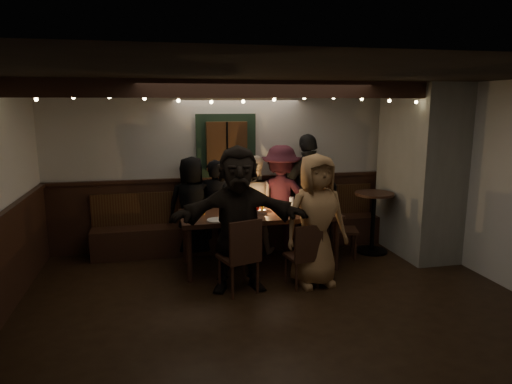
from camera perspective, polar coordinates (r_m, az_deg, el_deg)
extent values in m
cube|color=black|center=(5.43, 2.68, -14.31)|extent=(6.00, 5.00, 0.01)
cube|color=black|center=(4.91, 2.96, 14.38)|extent=(6.00, 5.00, 0.01)
cube|color=silver|center=(7.42, -2.27, 3.19)|extent=(6.00, 0.01, 2.60)
cube|color=black|center=(7.53, -2.19, -2.51)|extent=(6.00, 0.05, 1.10)
cube|color=gray|center=(7.44, 19.74, 2.56)|extent=(0.70, 1.40, 2.60)
cube|color=black|center=(7.38, -1.82, -5.41)|extent=(4.60, 0.45, 0.45)
cube|color=#381A0C|center=(7.43, -2.10, -1.50)|extent=(4.60, 0.06, 0.50)
cube|color=black|center=(7.28, -3.76, 5.79)|extent=(0.95, 0.04, 1.00)
cube|color=#381A0C|center=(7.22, -3.68, 5.75)|extent=(0.64, 0.12, 0.76)
cube|color=black|center=(5.87, 0.31, 12.74)|extent=(6.00, 0.16, 0.22)
sphere|color=#FFE599|center=(5.85, -25.78, 10.39)|extent=(0.04, 0.04, 0.04)
sphere|color=#FFE599|center=(5.78, -21.87, 10.92)|extent=(0.04, 0.04, 0.04)
sphere|color=#FFE599|center=(5.73, -17.86, 11.25)|extent=(0.04, 0.04, 0.04)
sphere|color=#FFE599|center=(5.71, -13.77, 11.30)|extent=(0.04, 0.04, 0.04)
sphere|color=#FFE599|center=(5.71, -9.67, 11.19)|extent=(0.04, 0.04, 0.04)
sphere|color=#FFE599|center=(5.75, -5.61, 11.13)|extent=(0.04, 0.04, 0.04)
sphere|color=#FFE599|center=(5.81, -1.61, 11.24)|extent=(0.04, 0.04, 0.04)
sphere|color=#FFE599|center=(5.90, 2.28, 11.47)|extent=(0.04, 0.04, 0.04)
sphere|color=#FFE599|center=(6.01, 6.05, 11.63)|extent=(0.04, 0.04, 0.04)
sphere|color=#FFE599|center=(6.15, 9.66, 11.57)|extent=(0.04, 0.04, 0.04)
sphere|color=#FFE599|center=(6.31, 13.10, 11.28)|extent=(0.04, 0.04, 0.04)
sphere|color=#FFE599|center=(6.49, 16.33, 10.88)|extent=(0.04, 0.04, 0.04)
sphere|color=#FFE599|center=(6.69, 19.39, 10.56)|extent=(0.04, 0.04, 0.04)
sphere|color=#FFE599|center=(6.91, 22.26, 10.42)|extent=(0.04, 0.04, 0.04)
cube|color=black|center=(6.48, 0.38, -2.86)|extent=(2.21, 0.95, 0.06)
cylinder|color=black|center=(6.08, -8.33, -7.83)|extent=(0.07, 0.07, 0.73)
cylinder|color=black|center=(6.82, -8.81, -5.73)|extent=(0.07, 0.07, 0.73)
cylinder|color=black|center=(6.53, 9.99, -6.53)|extent=(0.07, 0.07, 0.73)
cylinder|color=black|center=(7.22, 7.64, -4.72)|extent=(0.07, 0.07, 0.73)
cylinder|color=#BF7226|center=(6.39, -6.71, -2.17)|extent=(0.07, 0.07, 0.15)
cylinder|color=#BF7226|center=(6.24, -2.70, -2.43)|extent=(0.07, 0.07, 0.15)
cylinder|color=silver|center=(6.61, -0.30, -1.63)|extent=(0.07, 0.07, 0.15)
cylinder|color=#BF7226|center=(6.46, 3.11, -1.96)|extent=(0.07, 0.07, 0.15)
cylinder|color=silver|center=(6.83, 4.49, -1.25)|extent=(0.07, 0.07, 0.15)
cylinder|color=#BF7226|center=(6.59, 8.42, -1.79)|extent=(0.07, 0.07, 0.15)
cylinder|color=white|center=(6.06, -4.88, -3.51)|extent=(0.27, 0.27, 0.02)
cube|color=#B2B2B7|center=(6.41, 0.49, -2.47)|extent=(0.17, 0.11, 0.05)
cylinder|color=#990C0C|center=(6.39, 0.21, -1.98)|extent=(0.04, 0.04, 0.17)
cylinder|color=gold|center=(6.41, 0.76, -1.95)|extent=(0.04, 0.04, 0.17)
cylinder|color=silver|center=(6.52, 0.82, -2.10)|extent=(0.05, 0.05, 0.08)
sphere|color=#FFB24C|center=(6.51, 0.82, -1.55)|extent=(0.03, 0.03, 0.03)
cube|color=black|center=(5.70, -2.23, -8.19)|extent=(0.54, 0.54, 0.04)
cube|color=black|center=(5.45, -1.29, -6.14)|extent=(0.42, 0.17, 0.49)
cylinder|color=black|center=(6.00, -1.51, -9.52)|extent=(0.04, 0.04, 0.42)
cylinder|color=black|center=(5.72, 0.19, -10.59)|extent=(0.04, 0.04, 0.42)
cylinder|color=black|center=(5.85, -4.56, -10.10)|extent=(0.04, 0.04, 0.42)
cylinder|color=black|center=(5.56, -2.97, -11.25)|extent=(0.04, 0.04, 0.42)
cube|color=black|center=(5.92, 5.78, -8.02)|extent=(0.43, 0.43, 0.04)
cube|color=black|center=(5.70, 6.62, -6.31)|extent=(0.38, 0.10, 0.43)
cylinder|color=black|center=(6.18, 6.37, -9.19)|extent=(0.03, 0.03, 0.37)
cylinder|color=black|center=(5.93, 7.77, -10.12)|extent=(0.03, 0.03, 0.37)
cylinder|color=black|center=(6.05, 3.76, -9.60)|extent=(0.03, 0.03, 0.37)
cylinder|color=black|center=(5.80, 5.08, -10.58)|extent=(0.03, 0.03, 0.37)
cube|color=black|center=(7.06, 10.85, -4.71)|extent=(0.51, 0.51, 0.04)
cube|color=black|center=(6.97, 9.40, -2.68)|extent=(0.15, 0.41, 0.47)
cylinder|color=black|center=(6.99, 12.33, -6.83)|extent=(0.04, 0.04, 0.40)
cylinder|color=black|center=(6.94, 9.58, -6.84)|extent=(0.04, 0.04, 0.40)
cylinder|color=black|center=(7.30, 11.92, -6.02)|extent=(0.04, 0.04, 0.40)
cylinder|color=black|center=(7.26, 9.30, -6.03)|extent=(0.04, 0.04, 0.40)
cylinder|color=black|center=(7.51, 14.24, -7.13)|extent=(0.49, 0.49, 0.03)
cylinder|color=black|center=(7.39, 14.41, -3.78)|extent=(0.07, 0.07, 0.94)
cylinder|color=black|center=(7.28, 14.58, -0.22)|extent=(0.60, 0.60, 0.04)
imported|color=black|center=(7.06, -7.98, -1.74)|extent=(0.83, 0.62, 1.53)
imported|color=black|center=(6.99, -5.11, -1.98)|extent=(0.62, 0.49, 1.49)
imported|color=beige|center=(7.10, -0.56, -1.55)|extent=(0.84, 0.72, 1.53)
imported|color=#3F1722|center=(7.24, 3.13, -0.75)|extent=(1.22, 0.92, 1.67)
imported|color=black|center=(7.35, 6.56, 0.06)|extent=(1.15, 0.69, 1.84)
imported|color=black|center=(5.65, -2.21, -3.40)|extent=(1.73, 0.67, 1.82)
imported|color=#9D7145|center=(5.85, 7.49, -3.54)|extent=(0.88, 0.62, 1.71)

